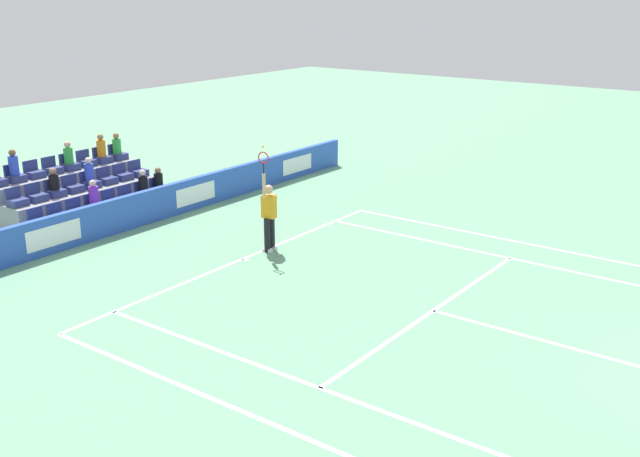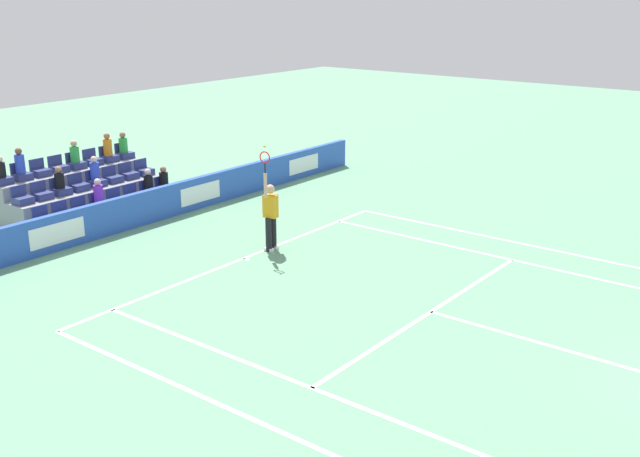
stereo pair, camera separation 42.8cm
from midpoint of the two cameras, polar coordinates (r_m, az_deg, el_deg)
line_baseline at (r=19.64m, az=-6.43°, el=-2.28°), size 10.97×0.10×0.01m
line_service at (r=16.64m, az=7.72°, el=-6.10°), size 8.23×0.10×0.01m
line_centre_service at (r=15.54m, az=18.21°, el=-8.68°), size 0.10×6.40×0.01m
line_singles_sideline_left at (r=13.29m, az=0.66°, el=-12.41°), size 0.10×11.89×0.01m
line_singles_sideline_right at (r=19.96m, az=14.61°, el=-2.43°), size 0.10×11.89×0.01m
line_doubles_sideline_left at (r=12.37m, az=-3.18°, el=-14.95°), size 0.10×11.89×0.01m
line_doubles_sideline_right at (r=21.18m, az=16.02°, el=-1.38°), size 0.10×11.89×0.01m
line_centre_mark at (r=19.57m, az=-6.21°, el=-2.34°), size 0.10×0.20×0.01m
sponsor_barrier at (r=22.53m, az=-14.61°, el=1.18°), size 20.52×0.22×0.99m
tennis_player at (r=19.92m, az=-4.45°, el=1.07°), size 0.53×0.39×2.85m
stadium_stand at (r=24.31m, az=-18.09°, el=2.24°), size 4.96×2.85×2.21m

